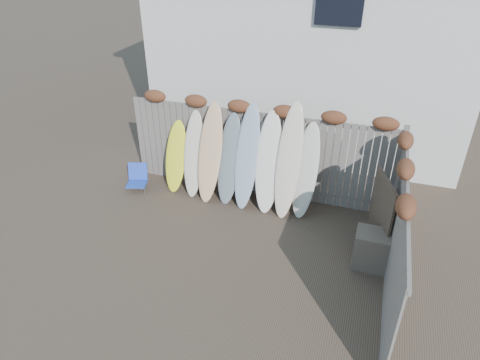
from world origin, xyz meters
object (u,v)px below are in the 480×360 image
(wooden_crate, at_px, (371,249))
(lattice_panel, at_px, (380,216))
(beach_chair, at_px, (137,178))
(surfboard_0, at_px, (176,157))

(wooden_crate, relative_size, lattice_panel, 0.46)
(wooden_crate, xyz_separation_m, lattice_panel, (0.07, 0.47, 0.43))
(beach_chair, height_order, lattice_panel, lattice_panel)
(wooden_crate, bearing_deg, lattice_panel, 81.21)
(beach_chair, xyz_separation_m, surfboard_0, (0.90, 0.32, 0.55))
(beach_chair, distance_m, lattice_panel, 5.54)
(beach_chair, relative_size, surfboard_0, 0.35)
(beach_chair, height_order, wooden_crate, wooden_crate)
(lattice_panel, relative_size, surfboard_0, 0.92)
(wooden_crate, height_order, surfboard_0, surfboard_0)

